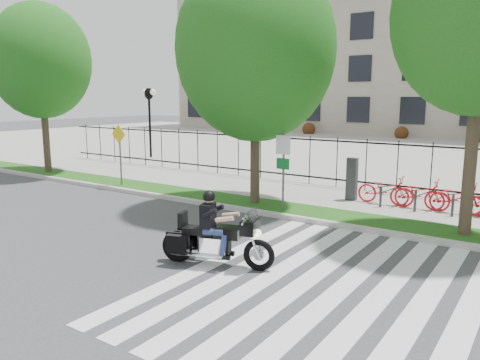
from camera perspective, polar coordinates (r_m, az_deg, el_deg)
The scene contains 14 objects.
ground at distance 12.45m, azimuth -10.66°, elevation -7.58°, with size 120.00×120.00×0.00m, color #3A3A3D.
curb at distance 15.48m, azimuth 0.10°, elevation -3.59°, with size 60.00×0.20×0.15m, color #ADABA3.
grass_verge at distance 16.17m, azimuth 1.79°, elevation -3.00°, with size 60.00×1.50×0.15m, color #164C13.
sidewalk at distance 18.28m, azimuth 6.01°, elevation -1.51°, with size 60.00×3.50×0.15m, color #9B9891.
plaza at distance 34.59m, azimuth 19.98°, elevation 3.41°, with size 80.00×34.00×0.10m, color #9B9891.
crosswalk_stripes at distance 9.84m, azimuth 10.22°, elevation -12.43°, with size 5.70×8.00×0.01m, color silver, non-canonical shape.
iron_fence at distance 19.64m, azimuth 8.49°, elevation 2.43°, with size 30.00×0.06×2.00m, color black, non-canonical shape.
office_building at distance 54.28m, azimuth 26.14°, elevation 15.75°, with size 60.00×21.90×20.15m.
lamp_post_left at distance 28.84m, azimuth -11.01°, elevation 8.90°, with size 1.06×0.70×4.25m.
street_tree_0 at distance 24.35m, azimuth -23.15°, elevation 13.17°, with size 4.64×4.64×7.90m.
street_tree_1 at distance 15.81m, azimuth 1.92°, elevation 15.65°, with size 5.25×5.25×8.15m.
sign_pole_regulatory at distance 14.90m, azimuth 5.29°, elevation 2.34°, with size 0.50×0.09×2.50m.
sign_pole_warning at distance 19.71m, azimuth -14.46°, elevation 3.98°, with size 0.78×0.09×2.49m.
motorcycle_rider at distance 10.51m, azimuth -2.97°, elevation -6.83°, with size 2.61×1.21×2.07m.
Camera 1 is at (8.44, -8.34, 3.76)m, focal length 35.00 mm.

